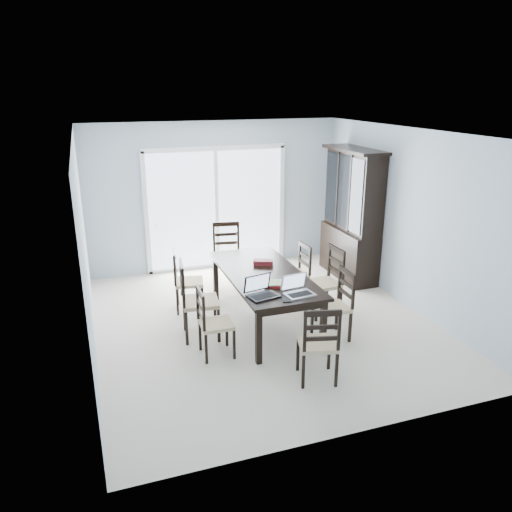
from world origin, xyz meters
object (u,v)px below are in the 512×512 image
object	(u,v)px
chair_end_far	(227,247)
laptop_silver	(300,291)
chair_right_mid	(329,274)
game_box	(263,262)
china_hutch	(352,216)
chair_right_near	(339,297)
hot_tub	(187,232)
chair_left_near	(209,316)
chair_left_mid	(192,292)
chair_end_near	(320,337)
chair_left_far	(183,274)
laptop_dark	(264,292)
dining_table	(264,278)
chair_right_far	(299,266)
cell_phone	(287,301)

from	to	relation	value
chair_end_far	laptop_silver	world-z (taller)	chair_end_far
chair_right_mid	game_box	size ratio (longest dim) A/B	4.18
china_hutch	chair_right_mid	size ratio (longest dim) A/B	1.93
chair_right_near	hot_tub	size ratio (longest dim) A/B	0.55
chair_left_near	china_hutch	bearing A→B (deg)	123.38
chair_left_mid	chair_end_near	size ratio (longest dim) A/B	1.12
chair_left_near	laptop_silver	world-z (taller)	chair_left_near
chair_end_far	laptop_silver	bearing A→B (deg)	104.34
chair_left_far	hot_tub	size ratio (longest dim) A/B	0.55
chair_left_near	laptop_dark	distance (m)	0.71
chair_left_far	chair_right_mid	size ratio (longest dim) A/B	0.93
chair_right_near	hot_tub	bearing A→B (deg)	15.46
chair_left_mid	chair_end_near	xyz separation A→B (m)	(1.08, -1.52, -0.07)
chair_left_mid	dining_table	bearing A→B (deg)	102.65
china_hutch	laptop_dark	distance (m)	3.08
chair_left_near	laptop_dark	size ratio (longest dim) A/B	2.51
chair_right_far	laptop_dark	world-z (taller)	chair_right_far
cell_phone	hot_tub	xyz separation A→B (m)	(-0.32, 4.36, -0.31)
chair_right_near	chair_end_near	distance (m)	1.15
chair_left_near	chair_left_far	world-z (taller)	chair_left_far
china_hutch	chair_right_near	bearing A→B (deg)	-122.59
china_hutch	laptop_dark	bearing A→B (deg)	-138.68
chair_left_far	cell_phone	xyz separation A→B (m)	(0.89, -1.79, 0.19)
chair_left_far	chair_right_mid	world-z (taller)	chair_right_mid
chair_end_near	laptop_dark	size ratio (longest dim) A/B	2.67
chair_left_mid	hot_tub	distance (m)	3.51
chair_right_far	cell_phone	bearing A→B (deg)	148.66
chair_end_far	cell_phone	distance (m)	2.61
chair_left_near	hot_tub	distance (m)	4.03
chair_end_near	cell_phone	bearing A→B (deg)	116.92
hot_tub	chair_right_near	bearing A→B (deg)	-74.00
dining_table	chair_left_mid	size ratio (longest dim) A/B	1.82
cell_phone	chair_right_near	bearing A→B (deg)	32.15
chair_right_mid	dining_table	bearing A→B (deg)	87.74
chair_end_far	laptop_silver	distance (m)	2.49
china_hutch	chair_right_near	size ratio (longest dim) A/B	2.05
chair_end_far	chair_left_near	bearing A→B (deg)	78.48
chair_left_far	chair_end_far	distance (m)	1.22
laptop_dark	chair_right_mid	bearing A→B (deg)	19.79
laptop_silver	dining_table	bearing A→B (deg)	91.96
chair_end_near	game_box	bearing A→B (deg)	103.17
chair_end_near	game_box	distance (m)	1.92
china_hutch	chair_right_mid	bearing A→B (deg)	-129.70
chair_left_mid	laptop_dark	bearing A→B (deg)	54.36
chair_left_near	chair_end_near	xyz separation A→B (m)	(0.99, -0.97, 0.03)
chair_left_near	chair_right_far	bearing A→B (deg)	126.75
chair_end_near	laptop_silver	bearing A→B (deg)	97.90
chair_left_near	chair_end_far	size ratio (longest dim) A/B	0.85
china_hutch	cell_phone	xyz separation A→B (m)	(-2.09, -2.25, -0.32)
chair_left_far	chair_right_near	distance (m)	2.29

